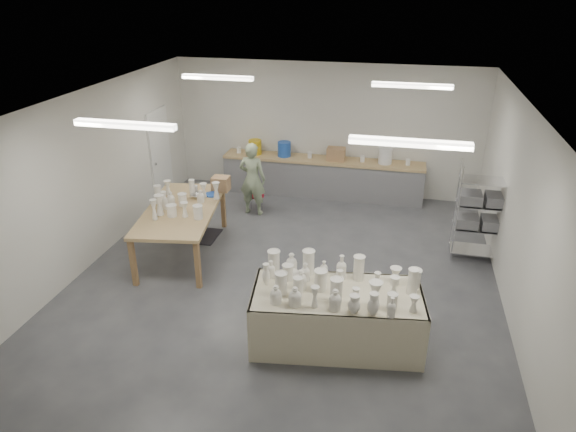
% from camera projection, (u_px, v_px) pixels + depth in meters
% --- Properties ---
extents(room, '(8.00, 8.02, 3.00)m').
position_uv_depth(room, '(281.00, 160.00, 8.05)').
color(room, '#424449').
rests_on(room, ground).
extents(back_counter, '(4.60, 0.60, 1.24)m').
position_uv_depth(back_counter, '(322.00, 176.00, 11.87)').
color(back_counter, tan).
rests_on(back_counter, ground).
extents(wire_shelf, '(0.88, 0.48, 1.80)m').
position_uv_depth(wire_shelf, '(481.00, 212.00, 9.03)').
color(wire_shelf, silver).
rests_on(wire_shelf, ground).
extents(drying_table, '(2.44, 1.40, 1.18)m').
position_uv_depth(drying_table, '(336.00, 314.00, 7.06)').
color(drying_table, olive).
rests_on(drying_table, ground).
extents(work_table, '(1.57, 2.58, 1.28)m').
position_uv_depth(work_table, '(184.00, 206.00, 9.26)').
color(work_table, tan).
rests_on(work_table, ground).
extents(rug, '(1.00, 0.70, 0.02)m').
position_uv_depth(rug, '(193.00, 235.00, 10.21)').
color(rug, black).
rests_on(rug, ground).
extents(cat, '(0.46, 0.35, 0.19)m').
position_uv_depth(cat, '(194.00, 230.00, 10.15)').
color(cat, white).
rests_on(cat, rug).
extents(potter, '(0.60, 0.42, 1.58)m').
position_uv_depth(potter, '(252.00, 179.00, 10.84)').
color(potter, '#95A782').
rests_on(potter, ground).
extents(red_stool, '(0.43, 0.43, 0.32)m').
position_uv_depth(red_stool, '(257.00, 196.00, 11.30)').
color(red_stool, '#B0192B').
rests_on(red_stool, ground).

